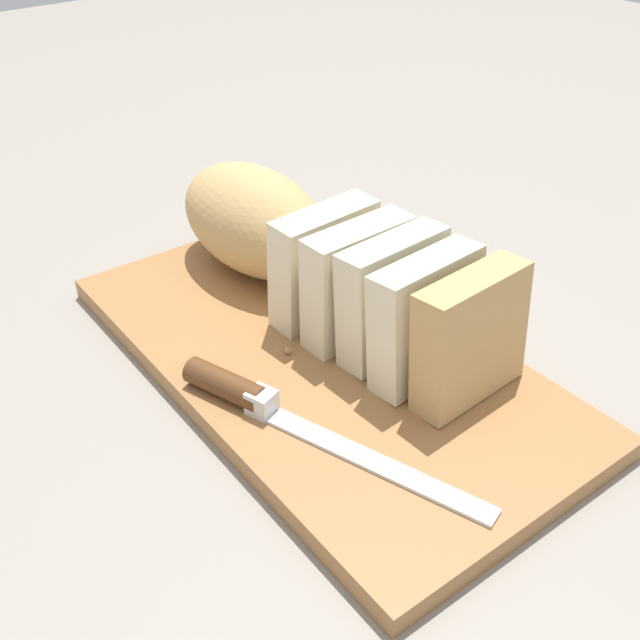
% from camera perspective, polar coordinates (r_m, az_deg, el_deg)
% --- Properties ---
extents(ground_plane, '(3.00, 3.00, 0.00)m').
position_cam_1_polar(ground_plane, '(0.66, 0.00, -3.50)').
color(ground_plane, gray).
extents(cutting_board, '(0.48, 0.27, 0.02)m').
position_cam_1_polar(cutting_board, '(0.65, 0.00, -2.85)').
color(cutting_board, '#9E6B3D').
rests_on(cutting_board, ground_plane).
extents(bread_loaf, '(0.38, 0.12, 0.10)m').
position_cam_1_polar(bread_loaf, '(0.69, -0.68, 5.06)').
color(bread_loaf, tan).
rests_on(bread_loaf, cutting_board).
extents(bread_knife, '(0.26, 0.09, 0.02)m').
position_cam_1_polar(bread_knife, '(0.58, -4.69, -6.07)').
color(bread_knife, silver).
rests_on(bread_knife, cutting_board).
extents(crumb_near_knife, '(0.01, 0.01, 0.01)m').
position_cam_1_polar(crumb_near_knife, '(0.64, -2.42, -2.31)').
color(crumb_near_knife, tan).
rests_on(crumb_near_knife, cutting_board).
extents(crumb_near_loaf, '(0.00, 0.00, 0.00)m').
position_cam_1_polar(crumb_near_loaf, '(0.61, 4.22, -4.88)').
color(crumb_near_loaf, tan).
rests_on(crumb_near_loaf, cutting_board).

